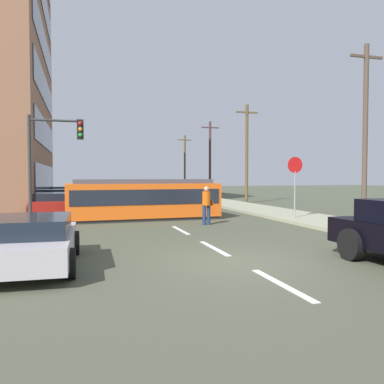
# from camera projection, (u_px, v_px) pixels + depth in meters

# --- Properties ---
(ground_plane) EXTENTS (120.00, 120.00, 0.00)m
(ground_plane) POSITION_uv_depth(u_px,v_px,m) (160.00, 219.00, 19.22)
(ground_plane) COLOR #494D3B
(sidewalk_curb_right) EXTENTS (3.20, 36.00, 0.14)m
(sidewalk_curb_right) POSITION_uv_depth(u_px,v_px,m) (331.00, 223.00, 17.24)
(sidewalk_curb_right) COLOR #9CA081
(sidewalk_curb_right) RESTS_ON ground
(lane_stripe_0) EXTENTS (0.16, 2.40, 0.01)m
(lane_stripe_0) POSITION_uv_depth(u_px,v_px,m) (281.00, 284.00, 7.69)
(lane_stripe_0) COLOR silver
(lane_stripe_0) RESTS_ON ground
(lane_stripe_1) EXTENTS (0.16, 2.40, 0.01)m
(lane_stripe_1) POSITION_uv_depth(u_px,v_px,m) (214.00, 248.00, 11.53)
(lane_stripe_1) COLOR silver
(lane_stripe_1) RESTS_ON ground
(lane_stripe_2) EXTENTS (0.16, 2.40, 0.01)m
(lane_stripe_2) POSITION_uv_depth(u_px,v_px,m) (180.00, 230.00, 15.38)
(lane_stripe_2) COLOR silver
(lane_stripe_2) RESTS_ON ground
(lane_stripe_3) EXTENTS (0.16, 2.40, 0.01)m
(lane_stripe_3) POSITION_uv_depth(u_px,v_px,m) (141.00, 209.00, 25.31)
(lane_stripe_3) COLOR silver
(lane_stripe_3) RESTS_ON ground
(lane_stripe_4) EXTENTS (0.16, 2.40, 0.01)m
(lane_stripe_4) POSITION_uv_depth(u_px,v_px,m) (129.00, 203.00, 31.07)
(lane_stripe_4) COLOR silver
(lane_stripe_4) RESTS_ON ground
(streetcar_tram) EXTENTS (7.36, 2.86, 1.95)m
(streetcar_tram) POSITION_uv_depth(u_px,v_px,m) (143.00, 199.00, 19.29)
(streetcar_tram) COLOR orange
(streetcar_tram) RESTS_ON ground
(city_bus) EXTENTS (2.69, 5.82, 1.80)m
(city_bus) POSITION_uv_depth(u_px,v_px,m) (131.00, 192.00, 25.85)
(city_bus) COLOR #324F99
(city_bus) RESTS_ON ground
(pedestrian_crossing) EXTENTS (0.51, 0.36, 1.67)m
(pedestrian_crossing) POSITION_uv_depth(u_px,v_px,m) (207.00, 203.00, 17.10)
(pedestrian_crossing) COLOR navy
(pedestrian_crossing) RESTS_ON ground
(parked_sedan_near) EXTENTS (2.19, 4.37, 1.19)m
(parked_sedan_near) POSITION_uv_depth(u_px,v_px,m) (30.00, 241.00, 9.07)
(parked_sedan_near) COLOR #BBB3BA
(parked_sedan_near) RESTS_ON ground
(parked_sedan_mid) EXTENTS (2.08, 4.20, 1.19)m
(parked_sedan_mid) POSITION_uv_depth(u_px,v_px,m) (50.00, 203.00, 21.86)
(parked_sedan_mid) COLOR maroon
(parked_sedan_mid) RESTS_ON ground
(parked_sedan_far) EXTENTS (1.98, 4.18, 1.19)m
(parked_sedan_far) POSITION_uv_depth(u_px,v_px,m) (55.00, 197.00, 27.62)
(parked_sedan_far) COLOR black
(parked_sedan_far) RESTS_ON ground
(parked_sedan_furthest) EXTENTS (2.11, 4.23, 1.19)m
(parked_sedan_furthest) POSITION_uv_depth(u_px,v_px,m) (62.00, 193.00, 34.33)
(parked_sedan_furthest) COLOR silver
(parked_sedan_furthest) RESTS_ON ground
(stop_sign) EXTENTS (0.76, 0.07, 2.88)m
(stop_sign) POSITION_uv_depth(u_px,v_px,m) (295.00, 174.00, 18.62)
(stop_sign) COLOR gray
(stop_sign) RESTS_ON sidewalk_curb_right
(traffic_light_mast) EXTENTS (2.26, 0.33, 4.67)m
(traffic_light_mast) POSITION_uv_depth(u_px,v_px,m) (52.00, 149.00, 16.67)
(traffic_light_mast) COLOR #333333
(traffic_light_mast) RESTS_ON ground
(utility_pole_near) EXTENTS (1.80, 0.24, 8.46)m
(utility_pole_near) POSITION_uv_depth(u_px,v_px,m) (365.00, 129.00, 19.12)
(utility_pole_near) COLOR brown
(utility_pole_near) RESTS_ON ground
(utility_pole_mid) EXTENTS (1.80, 0.24, 7.64)m
(utility_pole_mid) POSITION_uv_depth(u_px,v_px,m) (247.00, 152.00, 30.60)
(utility_pole_mid) COLOR brown
(utility_pole_mid) RESTS_ON ground
(utility_pole_far) EXTENTS (1.80, 0.24, 7.55)m
(utility_pole_far) POSITION_uv_depth(u_px,v_px,m) (210.00, 158.00, 39.46)
(utility_pole_far) COLOR #4C3536
(utility_pole_far) RESTS_ON ground
(utility_pole_distant) EXTENTS (1.80, 0.24, 7.38)m
(utility_pole_distant) POSITION_uv_depth(u_px,v_px,m) (185.00, 163.00, 51.07)
(utility_pole_distant) COLOR brown
(utility_pole_distant) RESTS_ON ground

